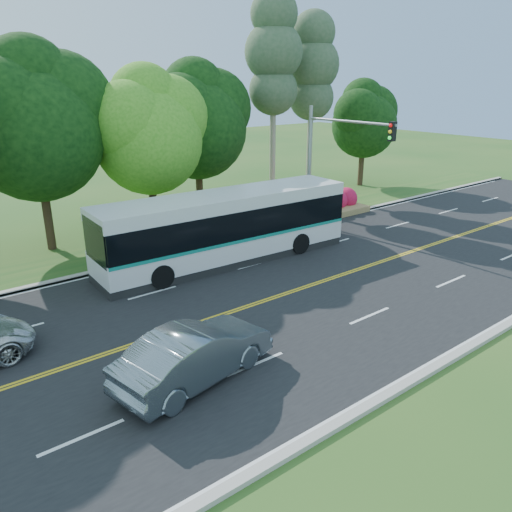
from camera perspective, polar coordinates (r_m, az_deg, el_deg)
ground at (r=21.94m, az=6.67°, el=-3.25°), size 120.00×120.00×0.00m
road at (r=21.93m, az=6.67°, el=-3.22°), size 60.00×14.00×0.02m
curb_north at (r=27.10m, az=-3.94°, el=1.55°), size 60.00×0.30×0.15m
curb_south at (r=18.10m, az=22.93°, el=-9.78°), size 60.00×0.30×0.15m
grass_verge at (r=28.59m, az=-6.03°, el=2.41°), size 60.00×4.00×0.10m
lane_markings at (r=21.87m, az=6.50°, el=-3.25°), size 57.60×13.82×0.00m
tree_row at (r=27.98m, az=-19.43°, el=15.01°), size 44.70×9.10×13.84m
bougainvillea_hedge at (r=32.03m, az=5.73°, el=5.55°), size 9.50×2.25×1.50m
traffic_signal at (r=28.90m, az=8.81°, el=11.87°), size 0.42×6.10×7.00m
transit_bus at (r=24.06m, az=-3.42°, el=3.20°), size 12.90×3.27×3.35m
sedan at (r=15.03m, az=-6.96°, el=-11.05°), size 5.36×2.75×1.68m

